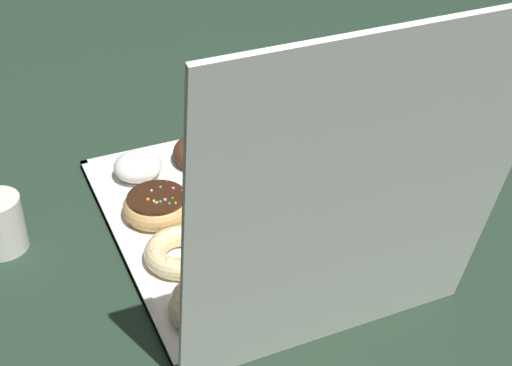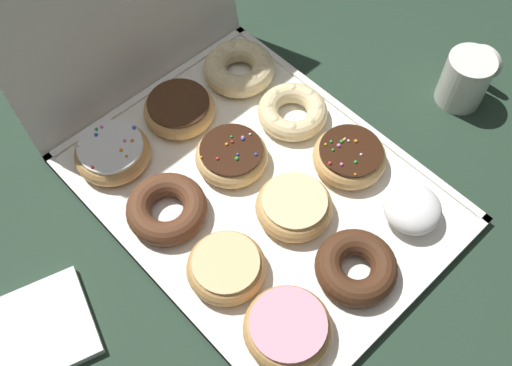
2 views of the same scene
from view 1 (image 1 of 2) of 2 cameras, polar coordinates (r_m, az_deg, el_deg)
ground_plane at (r=1.23m, az=-0.80°, el=-3.00°), size 3.00×3.00×0.00m
donut_box at (r=1.23m, az=-0.80°, el=-2.80°), size 0.42×0.54×0.01m
box_lid_open at (r=0.86m, az=7.68°, el=-2.10°), size 0.42×0.11×0.48m
pink_frosted_donut_0 at (r=1.40m, az=1.01°, el=3.41°), size 0.12×0.12×0.04m
chocolate_cake_ring_donut_1 at (r=1.36m, az=-3.89°, el=2.34°), size 0.11×0.11×0.04m
powdered_filled_donut_2 at (r=1.33m, az=-8.92°, el=1.26°), size 0.08×0.08×0.05m
glazed_ring_donut_3 at (r=1.31m, az=3.17°, el=1.04°), size 0.11×0.11×0.04m
glazed_ring_donut_4 at (r=1.26m, az=-2.20°, el=-0.34°), size 0.11×0.11×0.04m
sprinkle_donut_5 at (r=1.23m, az=-7.45°, el=-1.70°), size 0.11×0.11×0.04m
chocolate_cake_ring_donut_6 at (r=1.22m, az=5.88°, el=-2.01°), size 0.12×0.12×0.04m
sprinkle_donut_7 at (r=1.17m, az=0.52°, el=-3.51°), size 0.11×0.11×0.04m
cruller_donut_8 at (r=1.14m, az=-5.64°, el=-5.17°), size 0.11×0.11×0.03m
sprinkle_donut_9 at (r=1.13m, az=9.09°, el=-5.50°), size 0.12×0.12×0.04m
chocolate_frosted_donut_10 at (r=1.08m, az=3.30°, el=-7.22°), size 0.12×0.12×0.04m
cruller_donut_11 at (r=1.04m, az=-3.33°, el=-9.03°), size 0.12×0.12×0.04m
napkin_stack at (r=1.36m, az=13.95°, el=0.04°), size 0.16×0.16×0.01m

